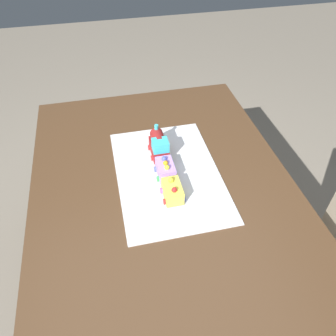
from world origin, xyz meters
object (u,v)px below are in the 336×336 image
at_px(cake_locomotive, 159,145).
at_px(cake_car_caboose_lavender, 166,169).
at_px(dining_table, 165,206).
at_px(cake_car_tanker_lemon, 172,191).

bearing_deg(cake_locomotive, cake_car_caboose_lavender, 0.00).
distance_m(cake_locomotive, cake_car_caboose_lavender, 0.13).
bearing_deg(dining_table, cake_locomotive, 174.42).
bearing_deg(cake_car_tanker_lemon, dining_table, -160.28).
relative_size(dining_table, cake_car_caboose_lavender, 14.00).
xyz_separation_m(dining_table, cake_car_tanker_lemon, (0.05, 0.02, 0.14)).
distance_m(cake_car_caboose_lavender, cake_car_tanker_lemon, 0.12).
height_order(cake_locomotive, cake_car_tanker_lemon, cake_locomotive).
distance_m(dining_table, cake_car_tanker_lemon, 0.15).
relative_size(cake_car_caboose_lavender, cake_car_tanker_lemon, 1.00).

